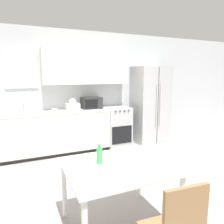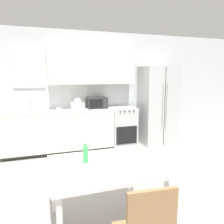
# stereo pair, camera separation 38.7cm
# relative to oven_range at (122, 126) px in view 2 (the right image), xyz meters

# --- Properties ---
(ground_plane) EXTENTS (12.00, 12.00, 0.00)m
(ground_plane) POSITION_rel_oven_range_xyz_m (-1.02, -1.69, -0.47)
(ground_plane) COLOR gray
(wall_back) EXTENTS (12.00, 0.38, 2.70)m
(wall_back) POSITION_rel_oven_range_xyz_m (-0.96, 0.29, 0.99)
(wall_back) COLOR silver
(wall_back) RESTS_ON ground_plane
(kitchen_counter) EXTENTS (2.40, 0.62, 0.93)m
(kitchen_counter) POSITION_rel_oven_range_xyz_m (-1.49, -0.00, 0.00)
(kitchen_counter) COLOR #333333
(kitchen_counter) RESTS_ON ground_plane
(oven_range) EXTENTS (0.58, 0.61, 0.94)m
(oven_range) POSITION_rel_oven_range_xyz_m (0.00, 0.00, 0.00)
(oven_range) COLOR #B7BABC
(oven_range) RESTS_ON ground_plane
(refrigerator) EXTENTS (0.83, 0.72, 1.91)m
(refrigerator) POSITION_rel_oven_range_xyz_m (0.92, -0.04, 0.49)
(refrigerator) COLOR silver
(refrigerator) RESTS_ON ground_plane
(kitchen_sink) EXTENTS (0.56, 0.42, 0.25)m
(kitchen_sink) POSITION_rel_oven_range_xyz_m (-2.06, 0.01, 0.48)
(kitchen_sink) COLOR #B7BABC
(kitchen_sink) RESTS_ON kitchen_counter
(microwave) EXTENTS (0.46, 0.31, 0.26)m
(microwave) POSITION_rel_oven_range_xyz_m (-0.60, 0.11, 0.59)
(microwave) COLOR #282828
(microwave) RESTS_ON kitchen_counter
(coffee_mug) EXTENTS (0.12, 0.09, 0.09)m
(coffee_mug) POSITION_rel_oven_range_xyz_m (-1.49, -0.12, 0.50)
(coffee_mug) COLOR white
(coffee_mug) RESTS_ON kitchen_counter
(grocery_bag_0) EXTENTS (0.24, 0.21, 0.33)m
(grocery_bag_0) POSITION_rel_oven_range_xyz_m (-2.50, -0.09, 0.60)
(grocery_bag_0) COLOR white
(grocery_bag_0) RESTS_ON kitchen_counter
(grocery_bag_1) EXTENTS (0.28, 0.24, 0.28)m
(grocery_bag_1) POSITION_rel_oven_range_xyz_m (-1.08, -0.08, 0.57)
(grocery_bag_1) COLOR silver
(grocery_bag_1) RESTS_ON kitchen_counter
(dining_table) EXTENTS (1.16, 0.97, 0.73)m
(dining_table) POSITION_rel_oven_range_xyz_m (-1.23, -2.67, 0.18)
(dining_table) COLOR white
(dining_table) RESTS_ON ground_plane
(drink_bottle) EXTENTS (0.06, 0.06, 0.24)m
(drink_bottle) POSITION_rel_oven_range_xyz_m (-1.40, -2.55, 0.37)
(drink_bottle) COLOR #3FB259
(drink_bottle) RESTS_ON dining_table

